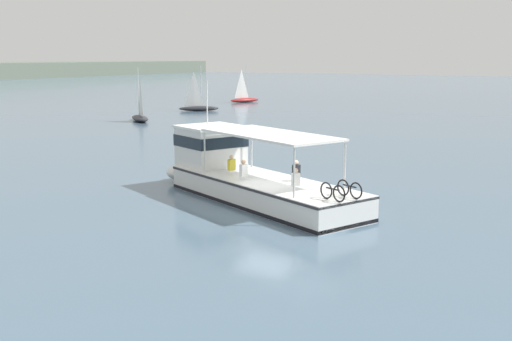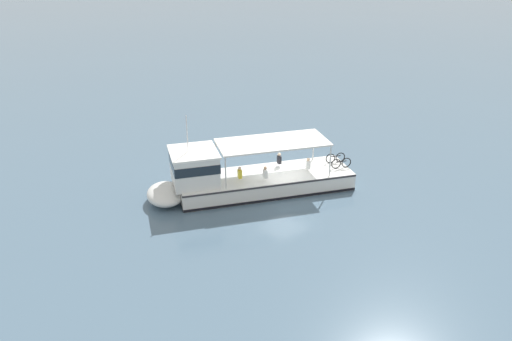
{
  "view_description": "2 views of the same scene",
  "coord_description": "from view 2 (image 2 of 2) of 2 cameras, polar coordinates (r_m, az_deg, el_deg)",
  "views": [
    {
      "loc": [
        -22.87,
        -12.33,
        6.51
      ],
      "look_at": [
        1.27,
        1.21,
        1.4
      ],
      "focal_mm": 43.44,
      "sensor_mm": 36.0,
      "label": 1
    },
    {
      "loc": [
        -20.07,
        19.04,
        14.07
      ],
      "look_at": [
        1.27,
        1.21,
        1.4
      ],
      "focal_mm": 34.85,
      "sensor_mm": 36.0,
      "label": 2
    }
  ],
  "objects": [
    {
      "name": "ferry_main",
      "position": [
        30.49,
        -1.84,
        -0.87
      ],
      "size": [
        8.02,
        12.86,
        5.32
      ],
      "color": "white",
      "rests_on": "ground"
    },
    {
      "name": "ground_plane",
      "position": [
        31.04,
        3.22,
        -2.51
      ],
      "size": [
        400.0,
        400.0,
        0.0
      ],
      "primitive_type": "plane",
      "color": "slate"
    }
  ]
}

